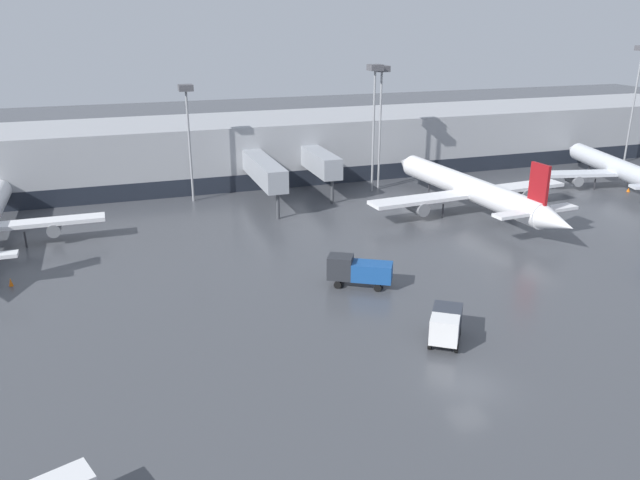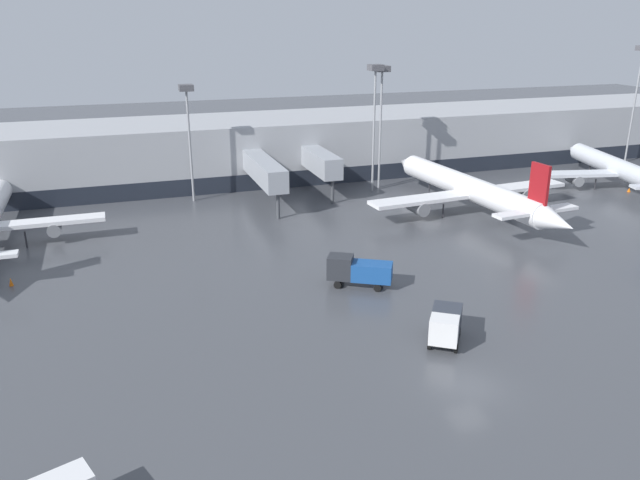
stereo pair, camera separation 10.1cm
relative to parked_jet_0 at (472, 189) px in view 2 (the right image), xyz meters
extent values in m
plane|color=#424449|center=(-21.24, -34.88, -3.00)|extent=(320.00, 320.00, 0.00)
cube|color=#9EA0A5|center=(-21.24, 27.12, 1.50)|extent=(160.00, 16.00, 9.00)
cube|color=#1E232D|center=(-21.24, 19.07, -1.80)|extent=(156.80, 0.10, 2.40)
cube|color=#9399A0|center=(-15.23, 13.94, 1.60)|extent=(2.60, 10.37, 2.80)
cylinder|color=#3F4247|center=(-15.23, 9.35, -1.40)|extent=(0.44, 0.44, 3.20)
cube|color=#9399A0|center=(-23.81, 11.84, 1.60)|extent=(2.60, 14.56, 2.80)
cylinder|color=#3F4247|center=(-23.81, 5.17, -1.40)|extent=(0.44, 0.44, 3.20)
cylinder|color=white|center=(-0.06, 0.77, 0.09)|extent=(5.15, 27.04, 2.97)
cone|color=white|center=(-1.29, 15.80, 0.09)|extent=(3.08, 3.49, 2.82)
cone|color=white|center=(1.21, -14.86, 0.09)|extent=(3.03, 4.66, 2.68)
cube|color=white|center=(-0.01, 0.10, -0.51)|extent=(28.01, 5.27, 0.44)
cube|color=white|center=(0.94, -11.56, 0.39)|extent=(10.69, 2.54, 0.35)
cube|color=maroon|center=(0.94, -11.56, 3.33)|extent=(0.58, 2.73, 4.70)
cylinder|color=slate|center=(-7.78, -0.54, -1.40)|extent=(1.90, 3.44, 1.63)
cylinder|color=slate|center=(7.77, 0.73, -1.40)|extent=(1.90, 3.44, 1.63)
cylinder|color=#2D2D33|center=(-0.77, 9.48, -2.12)|extent=(0.20, 0.20, 1.75)
cylinder|color=#2D2D33|center=(-4.40, -0.94, -2.12)|extent=(0.20, 0.20, 1.75)
cylinder|color=#2D2D33|center=(4.49, -0.21, -2.12)|extent=(0.20, 0.20, 1.75)
cylinder|color=silver|center=(26.98, 4.16, -0.20)|extent=(8.15, 24.33, 2.66)
cone|color=silver|center=(30.09, 17.45, -0.20)|extent=(3.13, 3.43, 2.53)
cube|color=silver|center=(26.84, 3.57, -0.73)|extent=(24.46, 8.35, 0.44)
cylinder|color=slate|center=(20.17, 5.13, -1.54)|extent=(2.14, 3.38, 1.46)
cylinder|color=#2D2D33|center=(28.79, 11.87, -2.20)|extent=(0.20, 0.20, 1.60)
cylinder|color=#2D2D33|center=(22.89, 3.87, -2.20)|extent=(0.20, 0.20, 1.60)
cone|color=white|center=(-56.16, 20.46, -0.06)|extent=(2.50, 2.89, 2.49)
cylinder|color=slate|center=(-49.25, 4.78, -1.38)|extent=(1.45, 2.55, 1.44)
cylinder|color=#2D2D33|center=(-52.18, 4.09, -2.12)|extent=(0.20, 0.20, 1.76)
cube|color=#2D333D|center=(-19.29, -28.11, -1.46)|extent=(3.37, 3.53, 1.68)
cube|color=silver|center=(-20.56, -29.95, -1.32)|extent=(2.68, 2.58, 1.96)
cylinder|color=black|center=(-19.79, -30.56, -2.65)|extent=(0.60, 0.72, 0.70)
cylinder|color=black|center=(-21.41, -29.45, -2.65)|extent=(0.60, 0.72, 0.70)
cylinder|color=black|center=(-18.20, -28.26, -2.65)|extent=(0.60, 0.72, 0.70)
cylinder|color=black|center=(-19.83, -27.14, -2.65)|extent=(0.60, 0.72, 0.70)
cube|color=#19478C|center=(-21.03, -17.58, -1.47)|extent=(4.15, 3.52, 1.65)
cube|color=#26282D|center=(-23.58, -16.13, -1.22)|extent=(2.87, 2.74, 2.15)
cylinder|color=black|center=(-24.10, -16.86, -2.65)|extent=(0.73, 0.56, 0.70)
cylinder|color=black|center=(-23.22, -15.31, -2.65)|extent=(0.73, 0.56, 0.70)
cylinder|color=black|center=(-20.91, -18.67, -2.65)|extent=(0.73, 0.56, 0.70)
cylinder|color=black|center=(-20.03, -17.12, -2.65)|extent=(0.73, 0.56, 0.70)
cone|color=orange|center=(26.76, 1.44, -2.71)|extent=(0.50, 0.50, 0.57)
cone|color=orange|center=(-52.50, -6.69, -2.61)|extent=(0.39, 0.39, 0.77)
cylinder|color=gray|center=(-32.57, 16.59, 4.28)|extent=(0.30, 0.30, 14.54)
cube|color=#4C4C51|center=(-32.57, 16.59, 11.95)|extent=(1.80, 1.80, 0.80)
cylinder|color=gray|center=(-6.08, 15.00, 5.19)|extent=(0.30, 0.30, 16.37)
cube|color=#4C4C51|center=(-6.08, 15.00, 13.78)|extent=(1.80, 1.80, 0.80)
cylinder|color=gray|center=(40.61, 16.91, 6.17)|extent=(0.30, 0.30, 18.32)
cylinder|color=gray|center=(-7.69, 13.58, 5.34)|extent=(0.30, 0.30, 16.66)
cube|color=#4C4C51|center=(-7.69, 13.58, 14.07)|extent=(1.80, 1.80, 0.80)
camera|label=1|loc=(-42.36, -65.81, 20.39)|focal=35.00mm
camera|label=2|loc=(-42.26, -65.84, 20.39)|focal=35.00mm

